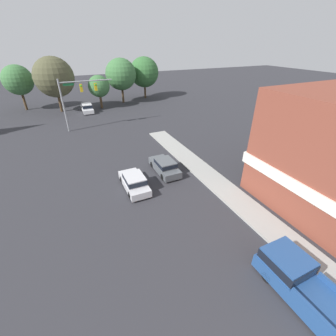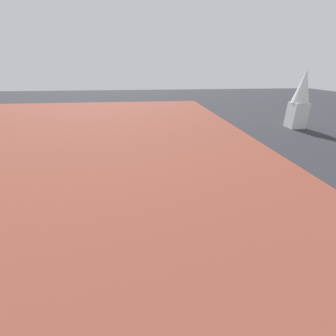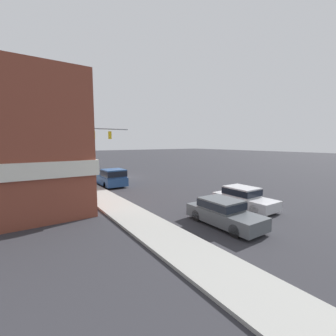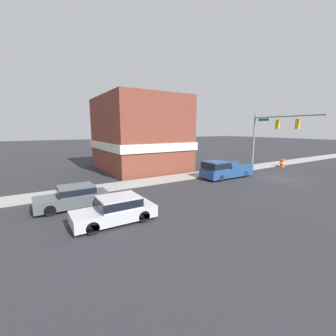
# 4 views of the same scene
# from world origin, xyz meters

# --- Properties ---
(ground_plane) EXTENTS (200.00, 200.00, 0.00)m
(ground_plane) POSITION_xyz_m (0.00, 0.00, 0.00)
(ground_plane) COLOR #2D2D33
(sidewalk_curb) EXTENTS (2.40, 60.00, 0.14)m
(sidewalk_curb) POSITION_xyz_m (5.70, 0.00, 0.07)
(sidewalk_curb) COLOR #9E9E99
(sidewalk_curb) RESTS_ON ground
(near_signal_assembly) EXTENTS (8.11, 0.49, 6.90)m
(near_signal_assembly) POSITION_xyz_m (3.14, -3.16, 5.03)
(near_signal_assembly) COLOR gray
(near_signal_assembly) RESTS_ON ground
(car_lead) EXTENTS (1.78, 4.40, 1.44)m
(car_lead) POSITION_xyz_m (-1.61, 17.75, 0.75)
(car_lead) COLOR black
(car_lead) RESTS_ON ground
(car_oncoming) EXTENTS (1.78, 4.42, 1.43)m
(car_oncoming) POSITION_xyz_m (2.09, 19.26, 0.75)
(car_oncoming) COLOR black
(car_oncoming) RESTS_ON ground
(pickup_truck_parked) EXTENTS (2.11, 5.70, 1.82)m
(pickup_truck_parked) POSITION_xyz_m (3.24, 4.67, 0.90)
(pickup_truck_parked) COLOR black
(pickup_truck_parked) RESTS_ON ground
(construction_barrel) EXTENTS (0.62, 0.62, 1.06)m
(construction_barrel) POSITION_xyz_m (3.90, -6.99, 0.54)
(construction_barrel) COLOR orange
(construction_barrel) RESTS_ON ground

